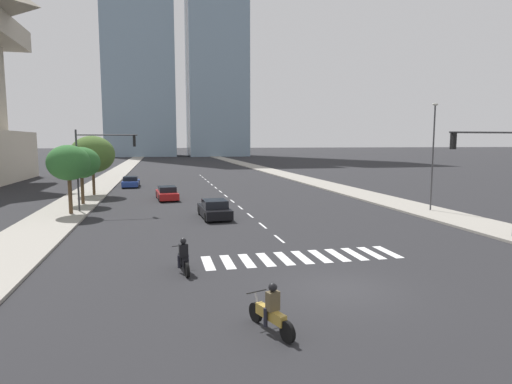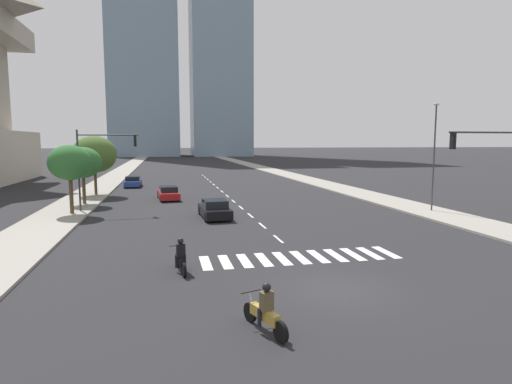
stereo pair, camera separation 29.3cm
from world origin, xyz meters
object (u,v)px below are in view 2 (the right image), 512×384
Objects in this scene: sedan_red_0 at (168,193)px; sedan_black_2 at (215,209)px; street_lamp_east at (434,149)px; street_tree_third at (94,154)px; street_tree_second at (83,163)px; sedan_blue_1 at (133,182)px; motorcycle_lead at (181,258)px; motorcycle_trailing at (265,312)px; traffic_signal_far at (100,155)px; traffic_signal_near at (494,161)px; street_tree_nearest at (70,163)px.

sedan_black_2 is (3.18, -10.94, 0.02)m from sedan_red_0.
street_lamp_east reaches higher than street_tree_third.
street_tree_second reaches higher than sedan_black_2.
sedan_red_0 is 1.09× the size of sedan_blue_1.
motorcycle_lead is 29.07m from street_tree_third.
motorcycle_lead reaches higher than sedan_black_2.
motorcycle_trailing is 43.26m from sedan_blue_1.
motorcycle_lead is at bearing -1.01° from motorcycle_trailing.
street_tree_third is at bearing 7.12° from motorcycle_lead.
street_tree_third is (-27.31, 16.26, -0.67)m from street_lamp_east.
sedan_red_0 is 9.08m from traffic_signal_far.
sedan_blue_1 is 34.95m from street_lamp_east.
street_lamp_east is at bearing -135.15° from sedan_blue_1.
sedan_blue_1 is 0.73× the size of street_tree_third.
motorcycle_lead is at bearing -72.54° from traffic_signal_far.
traffic_signal_near is (14.89, 8.57, 3.84)m from motorcycle_trailing.
street_tree_nearest is at bearing 68.77° from sedan_black_2.
motorcycle_lead is 1.00× the size of motorcycle_trailing.
street_tree_nearest is at bearing -151.60° from traffic_signal_far.
street_tree_third is (-7.44, 27.86, 3.65)m from motorcycle_lead.
motorcycle_lead and motorcycle_trailing have the same top height.
sedan_red_0 is 0.57× the size of street_lamp_east.
sedan_black_2 is 0.89× the size of street_tree_nearest.
traffic_signal_far is 25.89m from street_lamp_east.
traffic_signal_near reaches higher than sedan_red_0.
street_tree_third is (0.00, 6.55, 0.53)m from street_tree_second.
street_lamp_east is at bearing -96.54° from sedan_black_2.
street_lamp_east is at bearing -12.50° from traffic_signal_far.
sedan_blue_1 is at bearing 78.49° from street_tree_second.
traffic_signal_far is 10.85m from street_tree_third.
traffic_signal_near is at bearing -106.74° from street_lamp_east.
street_tree_second is (-27.31, 9.71, -1.20)m from street_lamp_east.
motorcycle_trailing is 0.43× the size of street_tree_second.
street_tree_nearest reaches higher than sedan_red_0.
traffic_signal_near is at bearing -33.70° from traffic_signal_far.
traffic_signal_far is at bearing 9.62° from motorcycle_lead.
street_tree_nearest is 11.76m from street_tree_third.
street_tree_third reaches higher than street_tree_nearest.
street_tree_third is at bearing 31.38° from sedan_black_2.
traffic_signal_near is 31.06m from street_tree_second.
sedan_red_0 is 9.12m from street_tree_third.
sedan_black_2 is at bearing -55.69° from street_tree_third.
motorcycle_trailing is at bearing -66.85° from street_tree_nearest.
street_lamp_east is (25.27, -5.60, 0.46)m from traffic_signal_far.
street_tree_nearest is at bearing 3.39° from motorcycle_trailing.
street_tree_nearest is at bearing 131.41° from sedan_red_0.
traffic_signal_near reaches higher than motorcycle_lead.
street_tree_second is (-7.44, 21.31, 3.12)m from motorcycle_lead.
motorcycle_lead is 18.44m from traffic_signal_far.
traffic_signal_far is 1.28× the size of street_tree_second.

